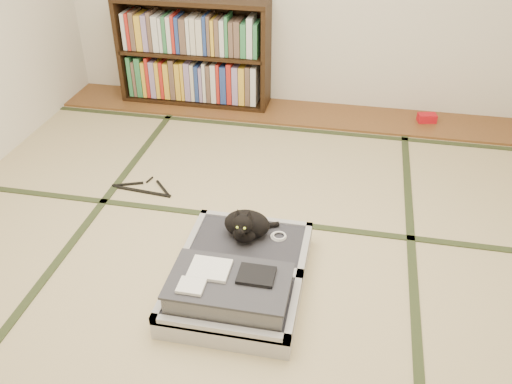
# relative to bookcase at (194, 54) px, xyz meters

# --- Properties ---
(floor) EXTENTS (4.50, 4.50, 0.00)m
(floor) POSITION_rel_bookcase_xyz_m (0.85, -2.07, -0.45)
(floor) COLOR tan
(floor) RESTS_ON ground
(wood_strip) EXTENTS (4.00, 0.50, 0.02)m
(wood_strip) POSITION_rel_bookcase_xyz_m (0.85, -0.07, -0.44)
(wood_strip) COLOR brown
(wood_strip) RESTS_ON ground
(red_item) EXTENTS (0.17, 0.12, 0.07)m
(red_item) POSITION_rel_bookcase_xyz_m (2.03, -0.04, -0.40)
(red_item) COLOR red
(red_item) RESTS_ON wood_strip
(room_shell) EXTENTS (4.50, 4.50, 4.50)m
(room_shell) POSITION_rel_bookcase_xyz_m (0.85, -2.07, 1.01)
(room_shell) COLOR white
(room_shell) RESTS_ON ground
(tatami_borders) EXTENTS (4.00, 4.50, 0.01)m
(tatami_borders) POSITION_rel_bookcase_xyz_m (0.85, -1.58, -0.45)
(tatami_borders) COLOR #2D381E
(tatami_borders) RESTS_ON ground
(bookcase) EXTENTS (1.32, 0.30, 0.92)m
(bookcase) POSITION_rel_bookcase_xyz_m (0.00, 0.00, 0.00)
(bookcase) COLOR black
(bookcase) RESTS_ON wood_strip
(suitcase) EXTENTS (0.68, 0.90, 0.27)m
(suitcase) POSITION_rel_bookcase_xyz_m (0.92, -2.31, -0.36)
(suitcase) COLOR #ABACB0
(suitcase) RESTS_ON floor
(cat) EXTENTS (0.30, 0.30, 0.24)m
(cat) POSITION_rel_bookcase_xyz_m (0.90, -2.02, -0.23)
(cat) COLOR black
(cat) RESTS_ON suitcase
(cable_coil) EXTENTS (0.09, 0.09, 0.02)m
(cable_coil) POSITION_rel_bookcase_xyz_m (1.08, -1.98, -0.31)
(cable_coil) COLOR white
(cable_coil) RESTS_ON suitcase
(hanger) EXTENTS (0.45, 0.22, 0.01)m
(hanger) POSITION_rel_bookcase_xyz_m (0.05, -1.47, -0.44)
(hanger) COLOR black
(hanger) RESTS_ON floor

